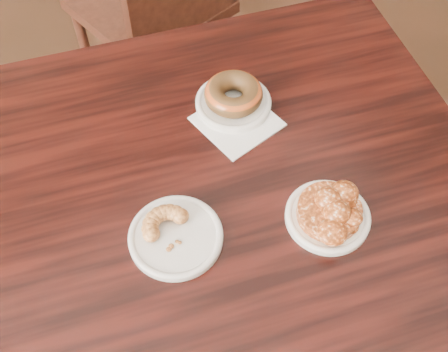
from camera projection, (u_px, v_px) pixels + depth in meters
floor at (321, 341)px, 1.63m from camera, size 5.00×5.00×0.00m
cafe_table at (240, 275)px, 1.34m from camera, size 1.18×1.18×0.75m
chair_far at (150, 5)px, 1.80m from camera, size 0.50×0.50×0.90m
napkin at (237, 122)px, 1.12m from camera, size 0.15×0.15×0.00m
plate_donut at (233, 103)px, 1.14m from camera, size 0.15×0.15×0.01m
plate_cruller at (176, 237)px, 0.97m from camera, size 0.16×0.16×0.01m
plate_fritter at (327, 217)px, 0.99m from camera, size 0.15×0.15×0.01m
glazed_donut at (233, 94)px, 1.12m from camera, size 0.12×0.12×0.04m
apple_fritter at (330, 210)px, 0.97m from camera, size 0.16×0.16×0.04m
cruller_fragment at (175, 231)px, 0.95m from camera, size 0.10×0.10×0.03m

